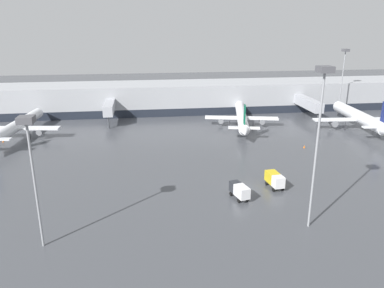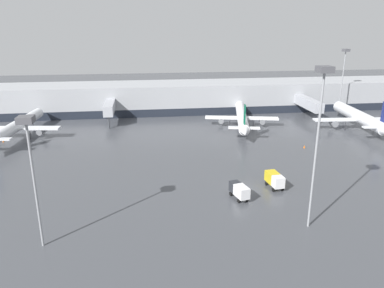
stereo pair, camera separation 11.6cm
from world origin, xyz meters
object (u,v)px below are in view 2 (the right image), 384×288
apron_light_mast_1 (321,107)px  parked_jet_1 (360,117)px  service_truck_1 (275,179)px  apron_light_mast_2 (29,145)px  parked_jet_2 (242,116)px  traffic_cone_0 (304,147)px  parked_jet_0 (16,126)px  apron_light_mast_0 (344,64)px  service_truck_0 (239,190)px  traffic_cone_1 (3,140)px

apron_light_mast_1 → parked_jet_1: bearing=53.0°
service_truck_1 → apron_light_mast_2: apron_light_mast_2 is taller
parked_jet_2 → traffic_cone_0: 22.60m
parked_jet_2 → apron_light_mast_1: (-4.48, -53.61, 14.23)m
parked_jet_0 → parked_jet_1: (88.20, -3.17, 0.15)m
parked_jet_2 → apron_light_mast_0: 37.00m
parked_jet_1 → service_truck_0: (-42.34, -36.54, -1.79)m
parked_jet_2 → apron_light_mast_1: bearing=-172.4°
parked_jet_2 → traffic_cone_1: (-60.56, -6.52, -2.47)m
apron_light_mast_0 → apron_light_mast_1: (-37.97, -62.84, 1.48)m
apron_light_mast_2 → apron_light_mast_1: bearing=0.1°
service_truck_0 → traffic_cone_0: (21.44, 23.52, -1.23)m
service_truck_1 → apron_light_mast_2: bearing=-75.6°
parked_jet_1 → apron_light_mast_2: apron_light_mast_2 is taller
parked_jet_0 → apron_light_mast_0: bearing=-74.6°
parked_jet_0 → traffic_cone_0: size_ratio=58.00×
parked_jet_2 → apron_light_mast_2: (-40.28, -53.69, 10.74)m
service_truck_0 → parked_jet_0: bearing=35.2°
parked_jet_0 → parked_jet_2: (57.81, 4.16, -0.32)m
service_truck_0 → apron_light_mast_0: bearing=-54.4°
traffic_cone_1 → apron_light_mast_0: (94.04, 15.75, 15.23)m
service_truck_0 → traffic_cone_1: (-48.61, 37.36, -1.15)m
traffic_cone_0 → service_truck_1: bearing=-125.4°
parked_jet_0 → service_truck_1: parked_jet_0 is taller
parked_jet_2 → apron_light_mast_0: bearing=-62.2°
apron_light_mast_0 → service_truck_0: bearing=-130.5°
service_truck_1 → apron_light_mast_1: size_ratio=0.21×
parked_jet_2 → traffic_cone_1: bearing=108.5°
parked_jet_1 → service_truck_1: bearing=138.1°
parked_jet_2 → traffic_cone_1: 60.96m
traffic_cone_1 → apron_light_mast_1: apron_light_mast_1 is taller
service_truck_1 → traffic_cone_1: bearing=-127.4°
traffic_cone_0 → apron_light_mast_1: size_ratio=0.03×
parked_jet_0 → service_truck_0: parked_jet_0 is taller
traffic_cone_1 → apron_light_mast_0: size_ratio=0.04×
traffic_cone_0 → traffic_cone_1: (-70.05, 13.84, 0.08)m
service_truck_1 → traffic_cone_0: service_truck_1 is taller
traffic_cone_1 → service_truck_1: bearing=-31.4°
parked_jet_0 → apron_light_mast_1: apron_light_mast_1 is taller
parked_jet_2 → apron_light_mast_0: (33.48, 9.24, 12.76)m
parked_jet_1 → service_truck_0: size_ratio=7.28×
parked_jet_1 → service_truck_1: (-35.21, -33.15, -1.73)m
apron_light_mast_0 → apron_light_mast_1: bearing=-121.1°
parked_jet_0 → service_truck_0: bearing=-123.8°
parked_jet_0 → apron_light_mast_0: apron_light_mast_0 is taller
apron_light_mast_2 → service_truck_1: bearing=20.4°
apron_light_mast_0 → apron_light_mast_2: 96.98m
parked_jet_1 → service_truck_1: parked_jet_1 is taller
traffic_cone_0 → apron_light_mast_0: size_ratio=0.03×
parked_jet_1 → apron_light_mast_0: 20.86m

